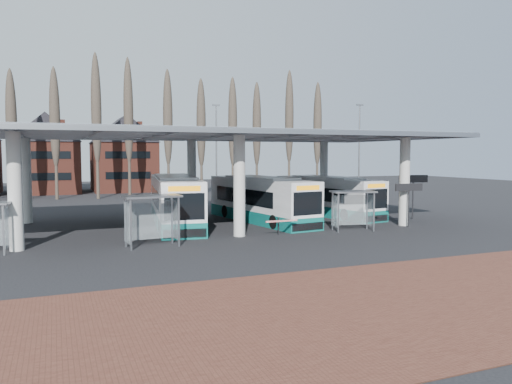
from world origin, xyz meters
name	(u,v)px	position (x,y,z in m)	size (l,w,h in m)	color
ground	(255,243)	(0.00, 0.00, 0.00)	(140.00, 140.00, 0.00)	black
brick_strip	(392,302)	(0.00, -12.00, 0.01)	(70.00, 10.00, 0.03)	brown
station_canopy	(212,143)	(0.00, 8.00, 5.68)	(32.00, 16.00, 6.34)	beige
poplar_row	(148,120)	(0.00, 33.00, 8.78)	(45.10, 1.10, 14.50)	#473D33
townhouse_row	(5,146)	(-15.75, 44.00, 5.94)	(36.80, 10.30, 12.25)	brown
lamp_post_b	(216,150)	(6.00, 26.00, 5.34)	(0.80, 0.16, 10.17)	slate
lamp_post_c	(359,150)	(20.00, 20.00, 5.34)	(0.80, 0.16, 10.17)	slate
bus_1	(175,202)	(-2.49, 8.64, 1.62)	(4.27, 12.58, 3.43)	white
bus_2	(260,200)	(3.69, 8.19, 1.54)	(4.06, 11.99, 3.27)	white
bus_3	(326,197)	(10.14, 9.81, 1.47)	(3.97, 11.44, 3.12)	white
shelter_1	(151,209)	(-5.46, 1.12, 1.98)	(3.06, 1.73, 2.73)	gray
shelter_2	(352,202)	(7.47, 1.91, 1.86)	(2.96, 1.89, 2.55)	gray
info_sign_0	(409,191)	(11.84, 1.81, 2.45)	(1.96, 0.40, 2.92)	black
info_sign_1	(413,182)	(14.85, 5.05, 2.79)	(2.19, 0.69, 3.33)	black
barrier	(281,222)	(2.39, 1.79, 0.81)	(2.08, 0.58, 1.04)	black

